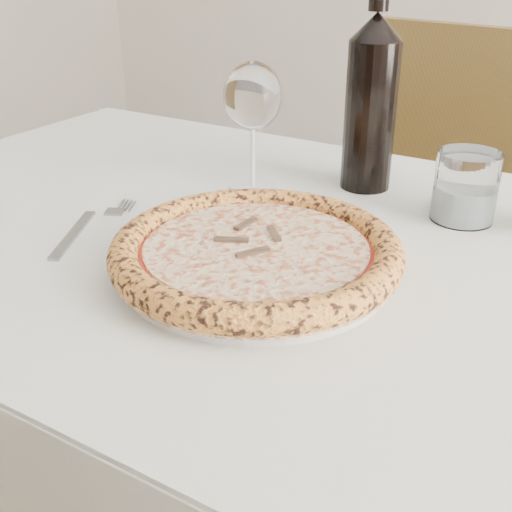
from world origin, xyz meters
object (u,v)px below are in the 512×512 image
Objects in this scene: chair_far at (413,202)px; wine_glass at (253,99)px; wine_bottle at (371,101)px; pizza at (256,251)px; plate at (256,265)px; tumbler at (465,191)px; dining_table at (290,302)px.

chair_far is 4.90× the size of wine_glass.
pizza is at bearing -93.71° from wine_bottle.
chair_far reaches higher than plate.
chair_far is 0.69m from tumbler.
wine_bottle reaches higher than tumbler.
tumbler reaches higher than plate.
tumbler reaches higher than pizza.
plate is 0.35m from wine_bottle.
chair_far is 0.91m from pizza.
wine_bottle reaches higher than plate.
dining_table is 0.14m from plate.
pizza reaches higher than plate.
chair_far reaches higher than tumbler.
dining_table is 0.32m from wine_bottle.
plate is 0.02m from pizza.
tumbler is at bearing 55.63° from pizza.
tumbler is (0.18, 0.26, 0.03)m from plate.
pizza is 0.34m from wine_bottle.
plate is 1.61× the size of wine_glass.
dining_table is at bearing -137.83° from tumbler.
wine_bottle is (0.02, 0.33, 0.12)m from plate.
plate is at bearing -93.70° from wine_bottle.
wine_glass is (-0.13, 0.14, 0.23)m from dining_table.
plate is (0.02, -0.87, 0.23)m from chair_far.
chair_far is at bearing 91.17° from pizza.
wine_bottle reaches higher than wine_glass.
dining_table is at bearing -47.94° from wine_glass.
wine_bottle reaches higher than pizza.
wine_bottle is (0.15, 0.08, -0.00)m from wine_glass.
chair_far reaches higher than pizza.
pizza reaches higher than dining_table.
plate is at bearing -90.00° from dining_table.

